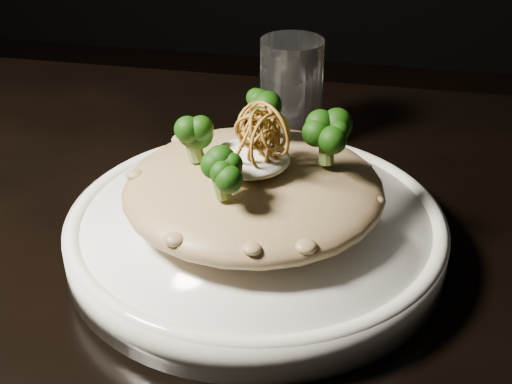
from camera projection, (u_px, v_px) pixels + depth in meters
The scene contains 7 objects.
table at pixel (166, 331), 0.62m from camera, with size 1.10×0.80×0.75m.
plate at pixel (256, 233), 0.58m from camera, with size 0.31×0.31×0.03m, color white.
risotto at pixel (254, 189), 0.57m from camera, with size 0.21×0.21×0.05m, color brown.
broccoli at pixel (254, 137), 0.54m from camera, with size 0.13×0.13×0.05m, color black, non-canonical shape.
cheese at pixel (250, 158), 0.54m from camera, with size 0.06×0.06×0.02m, color silver.
shallots at pixel (258, 126), 0.53m from camera, with size 0.05×0.05×0.04m, color brown, non-canonical shape.
drinking_glass at pixel (291, 93), 0.73m from camera, with size 0.06×0.06×0.11m, color silver.
Camera 1 is at (0.17, -0.45, 1.09)m, focal length 50.00 mm.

